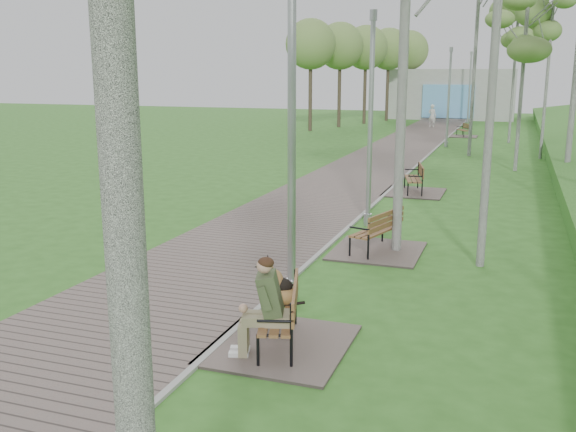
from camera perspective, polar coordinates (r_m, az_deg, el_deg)
name	(u,v)px	position (r m, az deg, el deg)	size (l,w,h in m)	color
walkway	(372,165)	(26.57, 7.47, 4.49)	(3.50, 67.00, 0.04)	#6D5F58
kerb	(415,167)	(26.26, 11.21, 4.27)	(0.10, 67.00, 0.05)	#999993
building_north	(452,94)	(55.48, 14.34, 10.47)	(10.00, 5.20, 4.00)	#9E9E99
bench_main	(273,316)	(8.98, -1.33, -8.89)	(1.84, 2.05, 1.61)	#6D5F58
bench_second	(376,242)	(13.80, 7.81, -2.32)	(1.84, 2.05, 1.13)	#6D5F58
bench_third	(413,187)	(20.71, 11.06, 2.58)	(1.83, 2.03, 1.12)	#6D5F58
bench_far	(463,134)	(39.77, 15.31, 7.06)	(1.56, 1.73, 0.96)	#6D5F58
lamp_post_near	(292,136)	(10.34, 0.34, 7.10)	(0.23, 0.23, 5.88)	#9A9DA2
lamp_post_second	(370,128)	(15.80, 7.33, 7.73)	(0.20, 0.20, 5.18)	#9A9DA2
lamp_post_third	(448,101)	(33.85, 14.08, 9.88)	(0.19, 0.19, 4.97)	#9A9DA2
lamp_post_far	(469,90)	(50.80, 15.82, 10.74)	(0.20, 0.20, 5.25)	#9A9DA2
pedestrian_near	(432,116)	(45.96, 12.70, 8.68)	(0.58, 0.38, 1.59)	silver
birch_mid_c	(526,28)	(26.22, 20.41, 15.40)	(2.43, 2.43, 6.81)	silver
birch_far_a	(552,23)	(30.51, 22.41, 15.57)	(2.39, 2.39, 7.36)	silver
birch_far_c	(518,14)	(36.92, 19.79, 16.54)	(2.42, 2.42, 8.54)	silver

